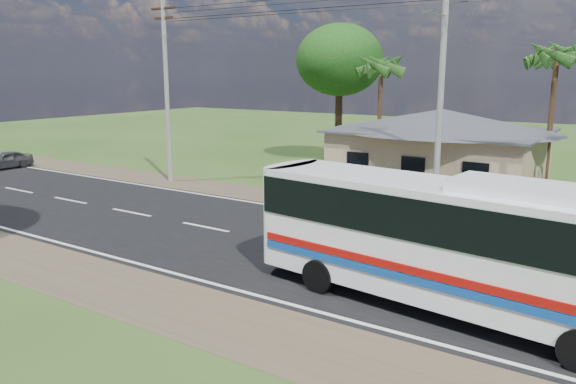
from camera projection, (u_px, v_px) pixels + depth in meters
name	position (u px, v px, depth m)	size (l,w,h in m)	color
ground	(297.00, 246.00, 20.93)	(120.00, 120.00, 0.00)	#294819
road	(297.00, 245.00, 20.92)	(120.00, 16.00, 0.03)	black
house	(441.00, 141.00, 30.44)	(12.40, 10.00, 5.00)	tan
utility_poles	(433.00, 86.00, 23.57)	(32.80, 2.22, 11.00)	#9E9E99
palm_mid	(557.00, 56.00, 28.85)	(2.80, 2.80, 8.20)	#47301E
palm_far	(381.00, 66.00, 34.74)	(2.80, 2.80, 7.70)	#47301E
tree_behind_house	(340.00, 60.00, 38.43)	(6.00, 6.00, 9.61)	#47301E
coach_bus	(472.00, 238.00, 14.43)	(12.32, 3.90, 3.76)	white
motorcycle	(413.00, 215.00, 23.49)	(0.66, 1.88, 0.99)	black
small_car	(5.00, 160.00, 37.39)	(1.39, 3.45, 1.17)	#313134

